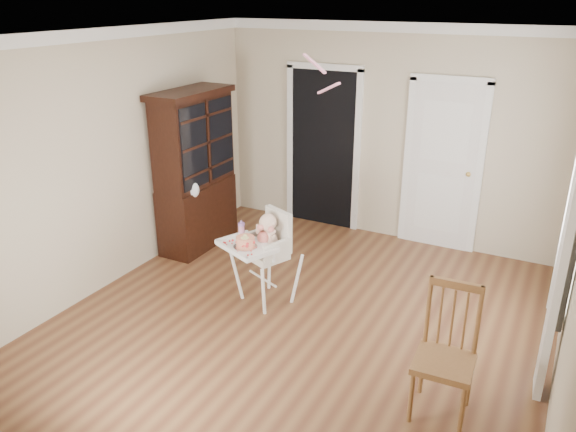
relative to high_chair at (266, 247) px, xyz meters
The scene contains 15 objects.
floor 0.84m from the high_chair, 25.50° to the right, with size 5.00×5.00×0.00m, color #58321E.
ceiling 2.16m from the high_chair, 25.50° to the right, with size 5.00×5.00×0.00m, color white.
wall_back 2.42m from the high_chair, 77.08° to the left, with size 4.50×4.50×0.00m, color beige.
wall_left 1.90m from the high_chair, behind, with size 5.00×5.00×0.00m, color beige.
crown_molding 2.10m from the high_chair, 25.50° to the right, with size 4.50×5.00×0.12m, color white, non-canonical shape.
doorway 2.32m from the high_chair, 99.72° to the left, with size 1.06×0.05×2.22m.
closet_door 2.57m from the high_chair, 61.36° to the left, with size 0.96×0.09×2.13m.
window_right 2.83m from the high_chair, 11.60° to the left, with size 0.13×1.84×2.30m.
high_chair is the anchor object (origin of this frame).
baby 0.14m from the high_chair, 63.28° to the left, with size 0.26×0.28×0.42m.
cake 0.29m from the high_chair, 110.88° to the right, with size 0.24×0.24×0.11m.
sippy_cup 0.32m from the high_chair, behind, with size 0.07×0.07×0.17m.
china_cabinet 1.73m from the high_chair, 150.04° to the left, with size 0.52×1.16×1.97m.
dining_chair 2.18m from the high_chair, 22.39° to the right, with size 0.45×0.45×1.05m.
streamer 1.90m from the high_chair, 78.55° to the left, with size 0.03×0.50×0.02m, color pink, non-canonical shape.
Camera 1 is at (2.07, -4.22, 3.02)m, focal length 35.00 mm.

